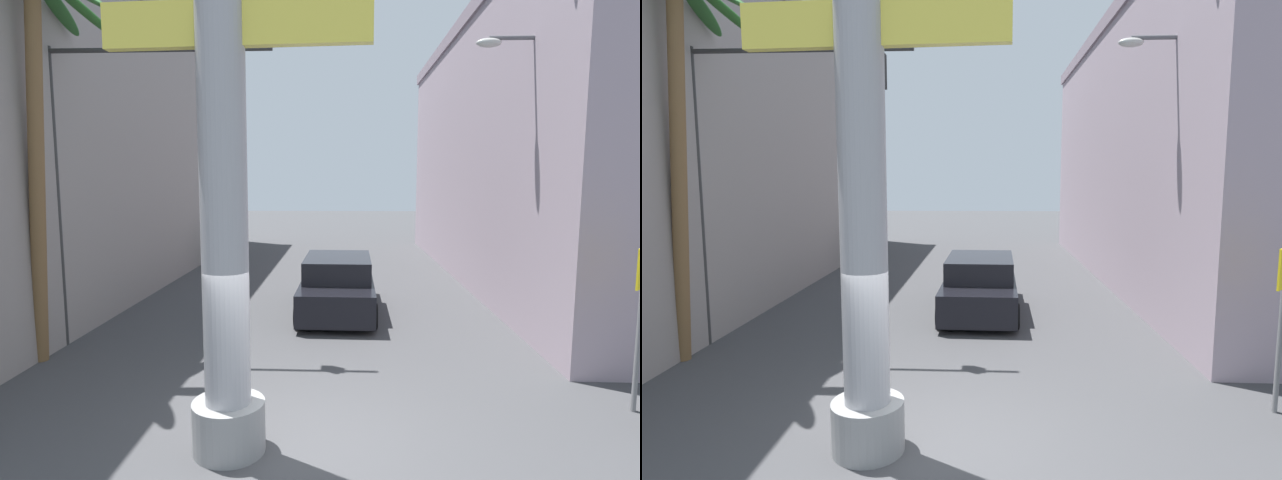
% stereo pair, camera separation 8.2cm
% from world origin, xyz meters
% --- Properties ---
extents(ground_plane, '(83.74, 83.74, 0.00)m').
position_xyz_m(ground_plane, '(0.00, 10.00, 0.00)').
color(ground_plane, '#424244').
extents(building_left, '(6.80, 25.32, 9.59)m').
position_xyz_m(building_left, '(-8.94, 10.61, 4.80)').
color(building_left, gray).
rests_on(building_left, ground).
extents(building_right, '(8.51, 20.40, 9.48)m').
position_xyz_m(building_right, '(8.94, 12.38, 4.75)').
color(building_right, '#9E8C99').
rests_on(building_right, ground).
extents(street_lamp, '(2.23, 0.28, 6.96)m').
position_xyz_m(street_lamp, '(5.32, 5.03, 4.19)').
color(street_lamp, '#59595E').
rests_on(street_lamp, ground).
extents(traffic_light_mast, '(4.82, 0.32, 6.48)m').
position_xyz_m(traffic_light_mast, '(-4.26, 3.96, 4.49)').
color(traffic_light_mast, '#333333').
rests_on(traffic_light_mast, ground).
extents(car_lead, '(2.15, 4.73, 1.56)m').
position_xyz_m(car_lead, '(0.43, 7.15, 0.74)').
color(car_lead, black).
rests_on(car_lead, ground).
extents(palm_tree_near_right, '(3.01, 2.89, 9.14)m').
position_xyz_m(palm_tree_near_right, '(5.73, 3.65, 5.58)').
color(palm_tree_near_right, brown).
rests_on(palm_tree_near_right, ground).
extents(palm_tree_near_left, '(3.34, 3.44, 7.70)m').
position_xyz_m(palm_tree_near_left, '(-5.38, 3.03, 5.37)').
color(palm_tree_near_left, brown).
rests_on(palm_tree_near_left, ground).
extents(pedestrian_far_left, '(0.46, 0.46, 1.76)m').
position_xyz_m(pedestrian_far_left, '(-4.50, 13.96, 1.03)').
color(pedestrian_far_left, '#1E233F').
rests_on(pedestrian_far_left, ground).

